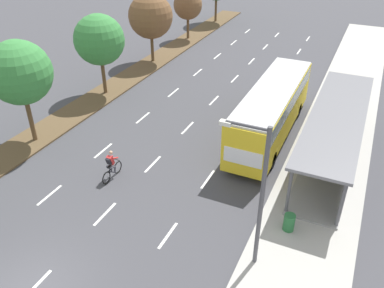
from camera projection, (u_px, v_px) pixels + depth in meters
median_strip at (128, 78)px, 34.21m from camera, size 2.60×52.00×0.12m
sidewalk_right at (341, 119)px, 27.94m from camera, size 4.50×52.00×0.15m
lane_divider_left at (159, 104)px, 30.05m from camera, size 0.14×44.59×0.01m
lane_divider_center at (202, 113)px, 28.80m from camera, size 0.14×44.59×0.01m
lane_divider_right at (248, 123)px, 27.56m from camera, size 0.14×44.59×0.01m
bus_shelter at (340, 133)px, 22.70m from camera, size 2.90×12.82×2.86m
bus at (272, 107)px, 25.05m from camera, size 2.54×11.29×3.37m
cyclist at (111, 166)px, 21.75m from camera, size 0.46×1.82×1.71m
median_tree_second at (19, 73)px, 23.12m from camera, size 3.80×3.80×6.41m
median_tree_third at (99, 40)px, 29.42m from camera, size 3.76×3.76×6.10m
median_tree_fourth at (151, 16)px, 35.61m from camera, size 3.99×3.99×6.14m
median_tree_fifth at (188, 5)px, 42.05m from camera, size 3.03×3.03×5.05m
streetlight at (258, 190)px, 15.01m from camera, size 1.91×0.24×6.50m
trash_bin at (289, 222)px, 18.29m from camera, size 0.52×0.52×0.85m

